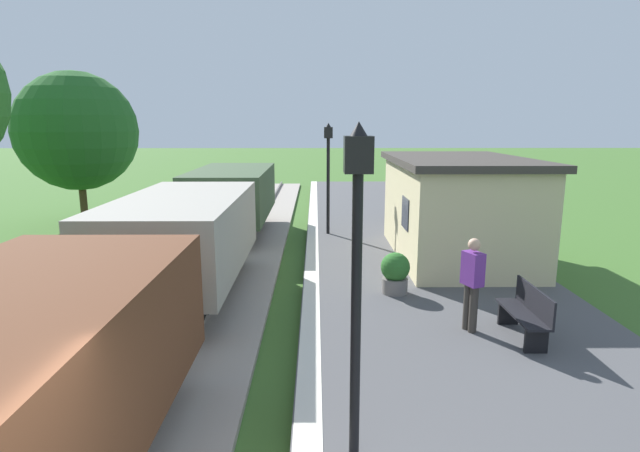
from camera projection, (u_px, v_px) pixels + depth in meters
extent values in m
cube|color=black|center=(5.00, 452.00, 4.68)|extent=(2.10, 5.15, 0.50)
cylinder|color=black|center=(91.00, 380.00, 6.48)|extent=(1.56, 0.84, 0.84)
cylinder|color=black|center=(123.00, 326.00, 7.57)|extent=(0.20, 0.30, 0.20)
cube|color=gray|center=(184.00, 233.00, 11.01)|extent=(2.50, 5.60, 1.60)
cube|color=black|center=(185.00, 261.00, 11.14)|extent=(2.10, 5.15, 0.50)
cylinder|color=black|center=(203.00, 252.00, 12.95)|extent=(1.56, 0.84, 0.84)
cylinder|color=black|center=(162.00, 300.00, 9.44)|extent=(1.56, 0.84, 0.84)
cylinder|color=black|center=(212.00, 233.00, 14.03)|extent=(0.20, 0.30, 0.20)
cylinder|color=black|center=(139.00, 310.00, 8.25)|extent=(0.20, 0.30, 0.20)
cube|color=#384C33|center=(232.00, 192.00, 17.48)|extent=(2.50, 5.60, 1.60)
cube|color=black|center=(233.00, 211.00, 17.61)|extent=(2.10, 5.15, 0.50)
cylinder|color=black|center=(241.00, 209.00, 19.42)|extent=(1.56, 0.84, 0.84)
cylinder|color=black|center=(224.00, 228.00, 15.90)|extent=(1.56, 0.84, 0.84)
cylinder|color=black|center=(245.00, 198.00, 20.50)|extent=(0.20, 0.30, 0.20)
cylinder|color=black|center=(217.00, 228.00, 14.72)|extent=(0.20, 0.30, 0.20)
cube|color=beige|center=(456.00, 211.00, 13.94)|extent=(3.20, 5.50, 2.60)
cube|color=#3D3833|center=(459.00, 160.00, 13.67)|extent=(3.50, 5.80, 0.18)
cube|color=black|center=(405.00, 213.00, 12.83)|extent=(0.03, 0.90, 0.80)
cube|color=black|center=(522.00, 314.00, 8.72)|extent=(0.42, 1.50, 0.04)
cube|color=black|center=(534.00, 300.00, 8.67)|extent=(0.04, 1.50, 0.45)
cube|color=black|center=(536.00, 341.00, 8.18)|extent=(0.38, 0.06, 0.42)
cube|color=black|center=(508.00, 313.00, 9.35)|extent=(0.38, 0.06, 0.42)
cube|color=black|center=(409.00, 210.00, 19.21)|extent=(0.42, 1.50, 0.04)
cube|color=black|center=(415.00, 203.00, 19.16)|extent=(0.04, 1.50, 0.45)
cube|color=black|center=(412.00, 219.00, 18.66)|extent=(0.38, 0.06, 0.42)
cube|color=black|center=(406.00, 213.00, 19.84)|extent=(0.38, 0.06, 0.42)
cylinder|color=#38332D|center=(473.00, 309.00, 8.96)|extent=(0.15, 0.15, 0.86)
cylinder|color=#38332D|center=(467.00, 306.00, 9.10)|extent=(0.15, 0.15, 0.86)
cube|color=#662D8C|center=(473.00, 269.00, 8.88)|extent=(0.37, 0.44, 0.60)
sphere|color=tan|center=(474.00, 244.00, 8.79)|extent=(0.22, 0.22, 0.22)
cylinder|color=slate|center=(395.00, 286.00, 11.09)|extent=(0.56, 0.56, 0.34)
sphere|color=#2D6B28|center=(395.00, 267.00, 11.00)|extent=(0.64, 0.64, 0.64)
cylinder|color=black|center=(356.00, 325.00, 5.27)|extent=(0.11, 0.11, 3.20)
cube|color=black|center=(358.00, 155.00, 4.91)|extent=(0.28, 0.28, 0.36)
sphere|color=#F2E5BF|center=(358.00, 155.00, 4.91)|extent=(0.20, 0.20, 0.20)
cone|color=black|center=(359.00, 130.00, 4.87)|extent=(0.20, 0.20, 0.16)
cylinder|color=black|center=(328.00, 187.00, 16.81)|extent=(0.11, 0.11, 3.20)
cube|color=black|center=(328.00, 133.00, 16.46)|extent=(0.28, 0.28, 0.36)
sphere|color=#F2E5BF|center=(328.00, 133.00, 16.46)|extent=(0.20, 0.20, 0.20)
cone|color=black|center=(328.00, 125.00, 16.41)|extent=(0.20, 0.20, 0.16)
cylinder|color=#4C3823|center=(83.00, 199.00, 19.99)|extent=(0.28, 0.28, 1.91)
sphere|color=#235B23|center=(77.00, 131.00, 19.45)|extent=(4.57, 4.57, 4.57)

